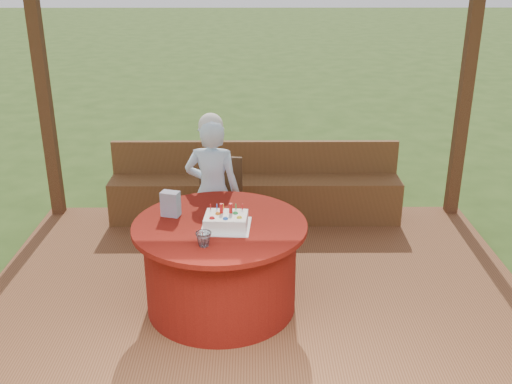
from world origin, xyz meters
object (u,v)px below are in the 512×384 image
table (221,265)px  gift_bag (171,204)px  birthday_cake (226,221)px  drinking_glass (204,239)px  bench (255,195)px  chair (219,200)px  elderly_woman (213,189)px

table → gift_bag: gift_bag is taller
birthday_cake → table: bearing=131.5°
gift_bag → drinking_glass: (0.29, -0.53, -0.05)m
bench → birthday_cake: size_ratio=7.87×
chair → elderly_woman: (-0.04, -0.28, 0.22)m
gift_bag → table: bearing=-5.4°
table → birthday_cake: size_ratio=3.48×
chair → table: bearing=-86.5°
elderly_woman → table: bearing=-82.6°
table → chair: (-0.07, 1.08, 0.10)m
gift_bag → drinking_glass: bearing=-44.5°
elderly_woman → gift_bag: (-0.28, -0.64, 0.13)m
table → birthday_cake: birthday_cake is taller
gift_bag → chair: bearing=87.1°
elderly_woman → chair: bearing=82.3°
elderly_woman → drinking_glass: (0.01, -1.17, 0.08)m
bench → elderly_woman: 1.07m
gift_bag → elderly_woman: bearing=82.6°
bench → chair: 0.74m
bench → drinking_glass: 2.17m
table → drinking_glass: drinking_glass is taller
elderly_woman → gift_bag: 0.71m
bench → gift_bag: gift_bag is taller
table → chair: size_ratio=1.55×
bench → table: 1.73m
drinking_glass → elderly_woman: bearing=90.6°
elderly_woman → birthday_cake: elderly_woman is taller
chair → elderly_woman: 0.36m
bench → drinking_glass: drinking_glass is taller
bench → chair: (-0.34, -0.63, 0.20)m
birthday_cake → drinking_glass: birthday_cake is taller
chair → birthday_cake: bearing=-84.1°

